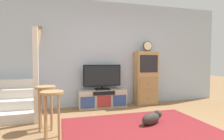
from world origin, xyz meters
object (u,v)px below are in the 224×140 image
at_px(media_console, 102,99).
at_px(side_cabinet, 146,78).
at_px(desk_clock, 148,46).
at_px(bar_stool_near, 52,104).
at_px(bar_stool_far, 46,97).
at_px(dog, 152,118).
at_px(television, 102,76).

relative_size(media_console, side_cabinet, 0.84).
distance_m(desk_clock, bar_stool_near, 3.05).
relative_size(media_console, bar_stool_near, 1.64).
xyz_separation_m(bar_stool_near, bar_stool_far, (-0.12, 0.48, 0.01)).
relative_size(media_console, dog, 2.35).
distance_m(media_console, desk_clock, 1.81).
height_order(side_cabinet, dog, side_cabinet).
relative_size(television, bar_stool_near, 1.31).
bearing_deg(bar_stool_far, bar_stool_near, -75.59).
distance_m(side_cabinet, desk_clock, 0.85).
xyz_separation_m(media_console, dog, (0.61, -1.44, -0.11)).
bearing_deg(desk_clock, dog, -113.24).
bearing_deg(media_console, desk_clock, -0.22).
distance_m(side_cabinet, dog, 1.67).
relative_size(television, dog, 1.87).
height_order(media_console, dog, media_console).
distance_m(bar_stool_near, bar_stool_far, 0.50).
relative_size(television, side_cabinet, 0.67).
distance_m(television, bar_stool_far, 1.74).
distance_m(television, dog, 1.72).
xyz_separation_m(side_cabinet, bar_stool_far, (-2.45, -1.17, -0.16)).
xyz_separation_m(television, dog, (0.61, -1.47, -0.66)).
xyz_separation_m(television, bar_stool_far, (-1.26, -1.18, -0.23)).
height_order(desk_clock, dog, desk_clock).
relative_size(bar_stool_near, dog, 1.43).
bearing_deg(side_cabinet, bar_stool_near, -144.69).
bearing_deg(desk_clock, bar_stool_far, -155.14).
bearing_deg(television, bar_stool_near, -124.32).
bearing_deg(bar_stool_far, side_cabinet, 25.44).
relative_size(media_console, television, 1.25).
distance_m(television, bar_stool_near, 2.03).
height_order(bar_stool_far, dog, bar_stool_far).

